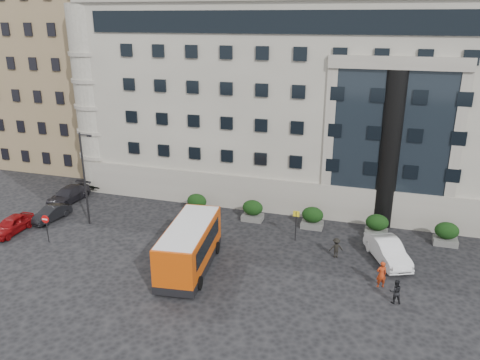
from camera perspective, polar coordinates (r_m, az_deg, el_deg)
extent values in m
plane|color=black|center=(34.70, -3.93, -9.70)|extent=(120.00, 120.00, 0.00)
cube|color=gray|center=(51.12, 11.30, 10.14)|extent=(44.00, 24.00, 18.00)
cylinder|color=black|center=(39.92, 17.76, 3.41)|extent=(1.80, 1.80, 13.00)
cube|color=olive|center=(60.09, -19.26, 11.73)|extent=(14.00, 14.00, 20.00)
cube|color=brown|center=(76.68, -13.22, 14.44)|extent=(13.00, 13.00, 22.00)
cube|color=#5A5A57|center=(42.46, -5.25, -3.74)|extent=(1.80, 1.20, 0.50)
ellipsoid|color=black|center=(42.11, -5.28, -2.58)|extent=(1.80, 1.26, 1.34)
cube|color=#5A5A57|center=(40.90, 1.54, -4.59)|extent=(1.80, 1.20, 0.50)
ellipsoid|color=black|center=(40.53, 1.55, -3.40)|extent=(1.80, 1.26, 1.34)
cube|color=#5A5A57|center=(39.95, 8.77, -5.42)|extent=(1.80, 1.20, 0.50)
ellipsoid|color=black|center=(39.58, 8.84, -4.21)|extent=(1.80, 1.26, 1.34)
cube|color=#5A5A57|center=(39.67, 16.25, -6.19)|extent=(1.80, 1.20, 0.50)
ellipsoid|color=black|center=(39.30, 16.37, -4.98)|extent=(1.80, 1.26, 1.34)
cube|color=#5A5A57|center=(40.07, 23.73, -6.85)|extent=(1.80, 1.20, 0.50)
ellipsoid|color=black|center=(39.70, 23.90, -5.66)|extent=(1.80, 1.26, 1.34)
cylinder|color=#262628|center=(40.94, -18.41, 0.05)|extent=(0.16, 0.16, 8.00)
cylinder|color=#262628|center=(39.65, -18.46, 5.25)|extent=(0.90, 0.12, 0.12)
cube|color=black|center=(39.41, -17.91, 5.15)|extent=(0.35, 0.18, 0.14)
cylinder|color=#262628|center=(37.14, 6.81, -5.60)|extent=(0.08, 0.08, 2.50)
cube|color=yellow|center=(36.71, 6.87, -4.11)|extent=(0.50, 0.06, 0.45)
cylinder|color=#262628|center=(39.65, -22.44, -5.59)|extent=(0.08, 0.08, 2.20)
cylinder|color=red|center=(39.26, -22.66, -4.43)|extent=(0.64, 0.05, 0.64)
cube|color=white|center=(39.23, -22.70, -4.45)|extent=(0.45, 0.04, 0.10)
cube|color=#C64409|center=(32.89, -6.19, -7.77)|extent=(3.56, 8.06, 2.68)
cube|color=black|center=(33.56, -6.10, -9.97)|extent=(3.60, 8.11, 0.55)
cube|color=black|center=(32.76, -6.21, -7.33)|extent=(3.42, 6.37, 1.17)
cube|color=silver|center=(32.32, -6.27, -5.73)|extent=(3.38, 7.66, 0.18)
cylinder|color=black|center=(31.91, -9.74, -11.82)|extent=(0.38, 0.93, 0.90)
cylinder|color=black|center=(31.16, -5.00, -12.41)|extent=(0.38, 0.93, 0.90)
cylinder|color=black|center=(36.03, -7.04, -7.85)|extent=(0.38, 0.93, 0.90)
cylinder|color=black|center=(35.37, -2.85, -8.26)|extent=(0.38, 0.93, 0.90)
cube|color=maroon|center=(54.91, -8.80, 3.11)|extent=(2.95, 4.24, 2.77)
cube|color=maroon|center=(52.45, -9.82, 1.77)|extent=(2.61, 2.02, 1.89)
cube|color=black|center=(51.65, -10.15, 1.93)|extent=(2.11, 0.34, 0.89)
cylinder|color=black|center=(53.23, -10.96, 1.05)|extent=(0.38, 0.96, 0.93)
cylinder|color=black|center=(52.39, -8.48, 0.89)|extent=(0.38, 0.96, 0.93)
cylinder|color=black|center=(56.48, -9.60, 2.19)|extent=(0.38, 0.96, 0.93)
cylinder|color=black|center=(55.68, -7.24, 2.06)|extent=(0.38, 0.96, 0.93)
imported|color=maroon|center=(42.74, -26.07, -4.92)|extent=(1.73, 4.15, 1.40)
imported|color=black|center=(43.96, -22.06, -3.80)|extent=(1.88, 3.90, 1.23)
imported|color=black|center=(47.60, -20.21, -1.71)|extent=(2.33, 5.02, 1.42)
imported|color=black|center=(51.07, -15.92, 0.08)|extent=(2.60, 4.86, 1.30)
imported|color=white|center=(35.77, 17.54, -8.20)|extent=(3.66, 5.28, 1.65)
imported|color=#A82F10|center=(32.38, 16.86, -10.95)|extent=(0.80, 0.67, 1.86)
imported|color=black|center=(31.10, 18.43, -12.77)|extent=(0.88, 0.75, 1.59)
imported|color=black|center=(35.36, 11.64, -8.09)|extent=(1.12, 0.87, 1.53)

